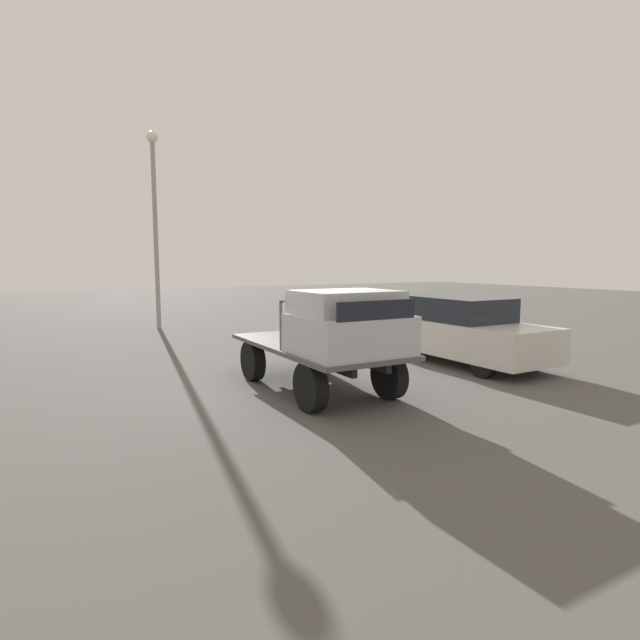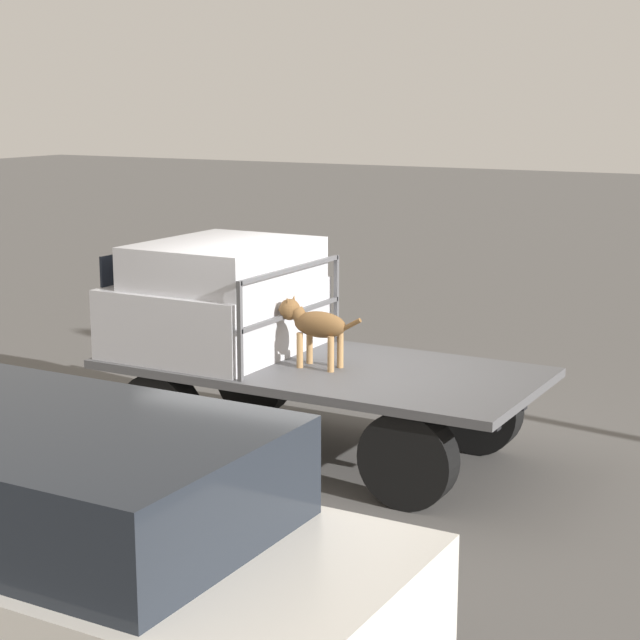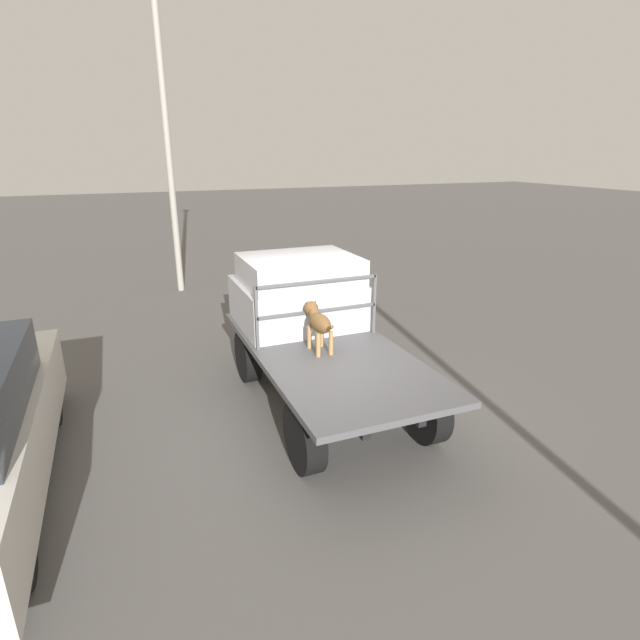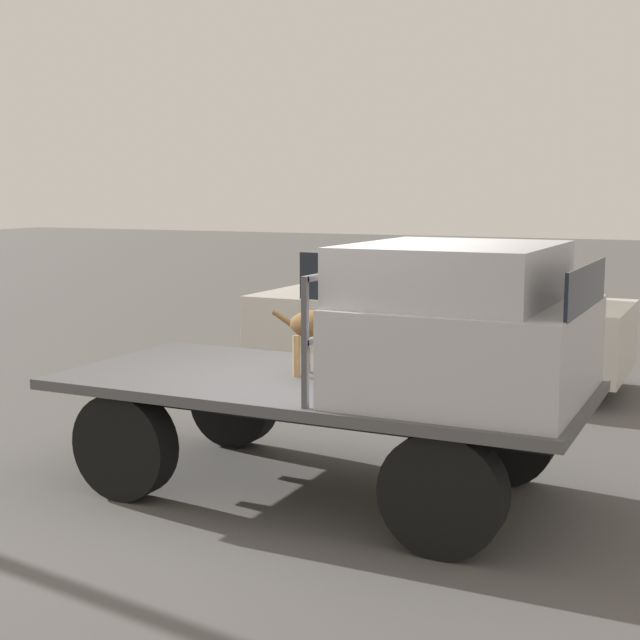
# 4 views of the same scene
# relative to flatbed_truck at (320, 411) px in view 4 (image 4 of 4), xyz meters

# --- Properties ---
(ground_plane) EXTENTS (80.00, 80.00, 0.00)m
(ground_plane) POSITION_rel_flatbed_truck_xyz_m (0.00, 0.00, -0.63)
(ground_plane) COLOR #514F4C
(flatbed_truck) EXTENTS (4.05, 1.92, 0.88)m
(flatbed_truck) POSITION_rel_flatbed_truck_xyz_m (0.00, 0.00, 0.00)
(flatbed_truck) COLOR black
(flatbed_truck) RESTS_ON ground
(truck_cab) EXTENTS (1.59, 1.80, 1.07)m
(truck_cab) POSITION_rel_flatbed_truck_xyz_m (1.14, 0.00, 0.76)
(truck_cab) COLOR #B7B7BC
(truck_cab) RESTS_ON flatbed_truck
(truck_headboard) EXTENTS (0.04, 1.80, 0.88)m
(truck_headboard) POSITION_rel_flatbed_truck_xyz_m (0.31, 0.00, 0.83)
(truck_headboard) COLOR #4C4C4F
(truck_headboard) RESTS_ON flatbed_truck
(dog) EXTENTS (0.88, 0.24, 0.65)m
(dog) POSITION_rel_flatbed_truck_xyz_m (0.02, 0.12, 0.65)
(dog) COLOR #9E7547
(dog) RESTS_ON flatbed_truck
(parked_sedan) EXTENTS (4.52, 1.79, 1.60)m
(parked_sedan) POSITION_rel_flatbed_truck_xyz_m (-0.53, 4.30, 0.17)
(parked_sedan) COLOR black
(parked_sedan) RESTS_ON ground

